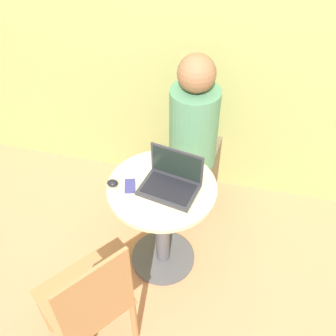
{
  "coord_description": "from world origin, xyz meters",
  "views": [
    {
      "loc": [
        0.39,
        -1.47,
        2.29
      ],
      "look_at": [
        0.02,
        0.05,
        0.81
      ],
      "focal_mm": 42.0,
      "sensor_mm": 36.0,
      "label": 1
    }
  ],
  "objects_px": {
    "laptop": "(171,181)",
    "person_seated": "(194,147)",
    "chair_empty": "(89,304)",
    "cell_phone": "(130,186)"
  },
  "relations": [
    {
      "from": "chair_empty",
      "to": "person_seated",
      "type": "relative_size",
      "value": 0.73
    },
    {
      "from": "cell_phone",
      "to": "person_seated",
      "type": "distance_m",
      "value": 0.7
    },
    {
      "from": "laptop",
      "to": "cell_phone",
      "type": "distance_m",
      "value": 0.23
    },
    {
      "from": "cell_phone",
      "to": "chair_empty",
      "type": "height_order",
      "value": "chair_empty"
    },
    {
      "from": "laptop",
      "to": "cell_phone",
      "type": "relative_size",
      "value": 3.08
    },
    {
      "from": "laptop",
      "to": "cell_phone",
      "type": "bearing_deg",
      "value": -165.92
    },
    {
      "from": "chair_empty",
      "to": "person_seated",
      "type": "xyz_separation_m",
      "value": [
        0.29,
        1.22,
        0.07
      ]
    },
    {
      "from": "laptop",
      "to": "person_seated",
      "type": "distance_m",
      "value": 0.61
    },
    {
      "from": "cell_phone",
      "to": "person_seated",
      "type": "relative_size",
      "value": 0.09
    },
    {
      "from": "cell_phone",
      "to": "chair_empty",
      "type": "distance_m",
      "value": 0.65
    }
  ]
}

